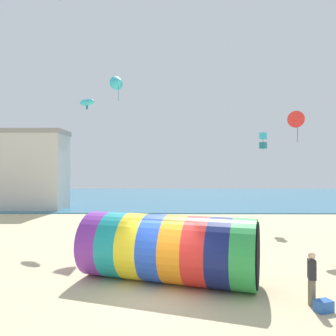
{
  "coord_description": "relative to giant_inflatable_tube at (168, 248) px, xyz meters",
  "views": [
    {
      "loc": [
        0.44,
        -11.48,
        4.49
      ],
      "look_at": [
        0.29,
        3.57,
        4.53
      ],
      "focal_mm": 35.0,
      "sensor_mm": 36.0,
      "label": 1
    }
  ],
  "objects": [
    {
      "name": "ground_plane",
      "position": [
        -0.31,
        -1.57,
        -1.32
      ],
      "size": [
        120.0,
        120.0,
        0.0
      ],
      "primitive_type": "plane",
      "color": "#CCBA8C"
    },
    {
      "name": "sea",
      "position": [
        -0.31,
        39.44,
        -1.27
      ],
      "size": [
        120.0,
        40.0,
        0.1
      ],
      "primitive_type": "cube",
      "color": "teal",
      "rests_on": "ground"
    },
    {
      "name": "giant_inflatable_tube",
      "position": [
        0.0,
        0.0,
        0.0
      ],
      "size": [
        7.41,
        4.63,
        2.65
      ],
      "color": "purple",
      "rests_on": "ground"
    },
    {
      "name": "kite_handler",
      "position": [
        4.76,
        -2.22,
        -0.42
      ],
      "size": [
        0.29,
        0.4,
        1.76
      ],
      "color": "#726651",
      "rests_on": "ground"
    },
    {
      "name": "kite_cyan_delta",
      "position": [
        -3.6,
        9.97,
        9.33
      ],
      "size": [
        1.34,
        1.34,
        1.85
      ],
      "color": "#2DB2C6"
    },
    {
      "name": "kite_cyan_box",
      "position": [
        7.55,
        13.43,
        5.45
      ],
      "size": [
        0.67,
        0.67,
        1.37
      ],
      "color": "#2DB2C6"
    },
    {
      "name": "kite_cyan_parafoil",
      "position": [
        -5.85,
        10.04,
        7.88
      ],
      "size": [
        1.53,
        1.33,
        0.78
      ],
      "color": "#2DB2C6"
    },
    {
      "name": "kite_red_delta",
      "position": [
        8.15,
        7.81,
        6.3
      ],
      "size": [
        1.47,
        1.49,
        1.98
      ],
      "color": "red"
    },
    {
      "name": "bystander_near_water",
      "position": [
        -2.94,
        5.13,
        -0.52
      ],
      "size": [
        0.26,
        0.38,
        1.59
      ],
      "color": "#726651",
      "rests_on": "ground"
    },
    {
      "name": "promenade_building",
      "position": [
        -18.55,
        22.91,
        3.07
      ],
      "size": [
        14.0,
        4.29,
        8.77
      ],
      "color": "beige",
      "rests_on": "ground"
    },
    {
      "name": "cooler_box",
      "position": [
        4.92,
        -2.71,
        -1.14
      ],
      "size": [
        0.61,
        0.5,
        0.36
      ],
      "primitive_type": "cube",
      "rotation": [
        0.0,
        0.0,
        0.32
      ],
      "color": "#2659B2",
      "rests_on": "ground"
    }
  ]
}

